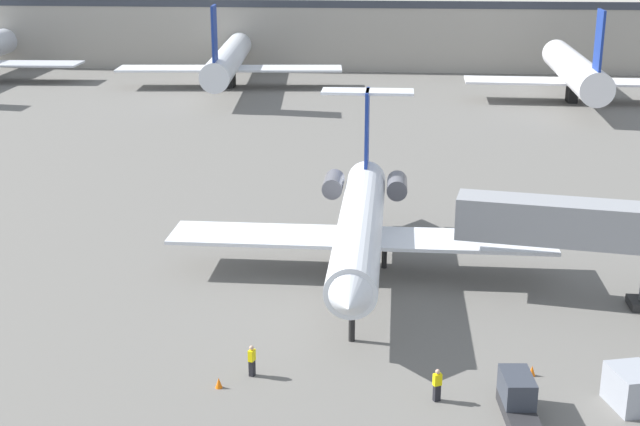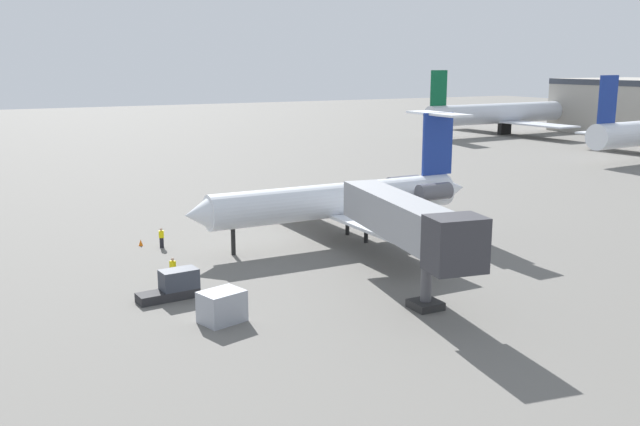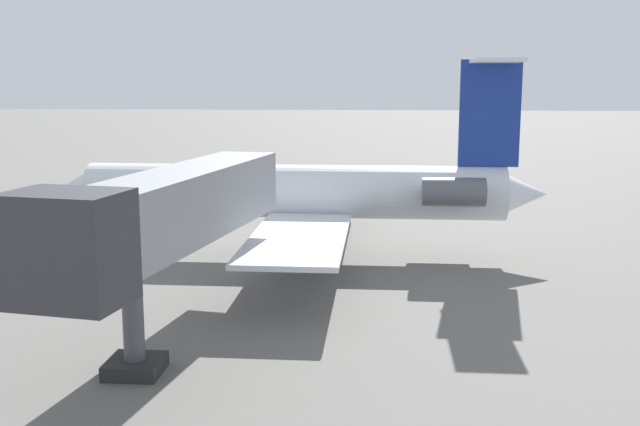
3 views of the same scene
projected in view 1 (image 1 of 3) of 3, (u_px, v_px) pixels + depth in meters
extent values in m
cube|color=#66635E|center=(322.00, 267.00, 59.66)|extent=(400.00, 400.00, 0.10)
cylinder|color=silver|center=(360.00, 226.00, 56.63)|extent=(2.96, 22.97, 2.92)
cone|color=silver|center=(350.00, 301.00, 44.97)|extent=(2.78, 2.21, 2.77)
cone|color=silver|center=(367.00, 176.00, 68.38)|extent=(2.48, 2.61, 2.48)
cube|color=silver|center=(464.00, 241.00, 57.36)|extent=(11.86, 4.42, 0.24)
cube|color=silver|center=(259.00, 235.00, 58.50)|extent=(11.86, 4.42, 0.24)
cylinder|color=#595960|center=(397.00, 186.00, 64.36)|extent=(1.51, 3.20, 1.50)
cylinder|color=#595960|center=(333.00, 184.00, 64.76)|extent=(1.51, 3.20, 1.50)
cube|color=navy|center=(367.00, 128.00, 65.29)|extent=(0.25, 3.20, 5.65)
cube|color=silver|center=(368.00, 92.00, 64.46)|extent=(6.80, 2.41, 0.20)
cylinder|color=black|center=(352.00, 323.00, 48.39)|extent=(0.36, 0.36, 2.15)
cylinder|color=black|center=(384.00, 253.00, 59.16)|extent=(0.36, 0.36, 2.15)
cylinder|color=black|center=(337.00, 251.00, 59.43)|extent=(0.36, 0.36, 2.15)
cube|color=gray|center=(585.00, 224.00, 52.51)|extent=(15.61, 5.09, 2.60)
cube|color=black|center=(437.00, 393.00, 42.28)|extent=(0.39, 0.36, 0.85)
cube|color=yellow|center=(437.00, 379.00, 42.06)|extent=(0.47, 0.42, 0.60)
sphere|color=tan|center=(438.00, 372.00, 41.94)|extent=(0.24, 0.24, 0.24)
cube|color=black|center=(252.00, 368.00, 44.71)|extent=(0.33, 0.38, 0.85)
cube|color=yellow|center=(252.00, 355.00, 44.49)|extent=(0.38, 0.46, 0.60)
sphere|color=tan|center=(252.00, 348.00, 44.37)|extent=(0.24, 0.24, 0.24)
cube|color=#262628|center=(519.00, 414.00, 40.64)|extent=(1.75, 4.11, 0.60)
cube|color=#333842|center=(517.00, 387.00, 41.11)|extent=(1.61, 2.51, 1.30)
cube|color=#999EA8|center=(632.00, 388.00, 41.64)|extent=(2.51, 2.89, 1.91)
cone|color=orange|center=(219.00, 383.00, 43.55)|extent=(0.36, 0.36, 0.55)
cone|color=orange|center=(532.00, 371.00, 44.76)|extent=(0.36, 0.36, 0.55)
cube|color=#9E998E|center=(373.00, 29.00, 155.85)|extent=(129.79, 25.33, 11.65)
cube|color=#333842|center=(371.00, 4.00, 142.43)|extent=(129.79, 0.60, 1.20)
cylinder|color=silver|center=(230.00, 58.00, 129.70)|extent=(7.50, 39.98, 3.94)
cube|color=navy|center=(214.00, 33.00, 110.98)|extent=(0.66, 4.01, 7.00)
cube|color=silver|center=(230.00, 69.00, 130.17)|extent=(33.83, 8.98, 0.30)
cube|color=black|center=(230.00, 79.00, 130.65)|extent=(1.20, 2.80, 2.40)
cylinder|color=white|center=(574.00, 69.00, 117.86)|extent=(5.04, 34.68, 4.16)
cube|color=navy|center=(599.00, 40.00, 101.70)|extent=(0.40, 4.01, 7.00)
cube|color=white|center=(573.00, 82.00, 118.37)|extent=(29.20, 6.74, 0.30)
cube|color=black|center=(572.00, 93.00, 118.85)|extent=(1.20, 2.80, 2.40)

